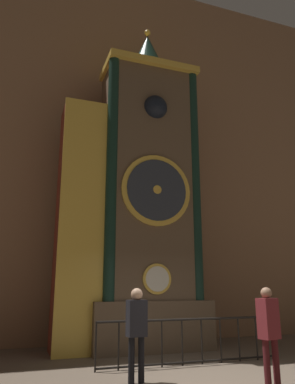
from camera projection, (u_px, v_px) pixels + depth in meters
name	position (u px, v px, depth m)	size (l,w,h in m)	color
ground_plane	(212.00, 384.00, 6.43)	(28.00, 28.00, 0.00)	brown
cathedral_back_wall	(127.00, 142.00, 12.67)	(24.00, 0.32, 12.72)	#936B4C
clock_tower	(134.00, 200.00, 10.68)	(4.17, 1.80, 9.75)	brown
railing_fence	(192.00, 339.00, 8.07)	(4.25, 0.05, 0.95)	black
visitor_near	(137.00, 325.00, 6.67)	(0.35, 0.24, 1.59)	black
visitor_far	(269.00, 327.00, 6.30)	(0.38, 0.30, 1.61)	#461518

